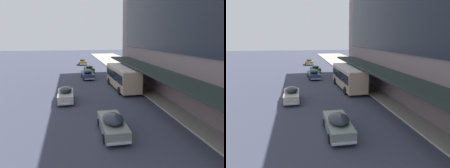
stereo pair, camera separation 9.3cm
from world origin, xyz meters
TOP-DOWN VIEW (x-y plane):
  - transit_bus_kerbside_front at (4.17, 24.29)m, footprint 2.87×9.94m
  - sedan_trailing_mid at (0.97, 40.16)m, footprint 1.98×4.83m
  - sedan_lead_near at (0.06, 32.82)m, footprint 2.14×5.00m
  - sedan_oncoming_rear at (0.03, 10.19)m, footprint 1.89×4.94m
  - sedan_second_near at (0.40, 52.72)m, footprint 1.97×4.23m
  - sedan_far_back at (-3.53, 19.44)m, footprint 1.81×4.52m

SIDE VIEW (x-z plane):
  - sedan_trailing_mid at x=0.97m, z-range 0.00..1.45m
  - sedan_oncoming_rear at x=0.03m, z-range 0.00..1.50m
  - sedan_second_near at x=0.40m, z-range 0.00..1.56m
  - sedan_far_back at x=-3.53m, z-range -0.01..1.62m
  - sedan_lead_near at x=0.06m, z-range -0.02..1.63m
  - transit_bus_kerbside_front at x=4.17m, z-range 0.24..3.31m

